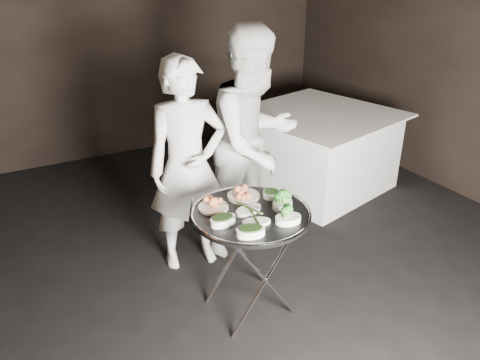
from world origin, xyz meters
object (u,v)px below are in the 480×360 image
serving_tray (251,214)px  dining_table (316,150)px  waiter_left (188,167)px  tray_stand (251,258)px  waiter_right (255,142)px

serving_tray → dining_table: bearing=41.2°
waiter_left → dining_table: (1.75, 0.67, -0.42)m
tray_stand → serving_tray: (-0.00, 0.00, 0.34)m
tray_stand → serving_tray: bearing=180.0°
waiter_right → dining_table: 1.42m
dining_table → tray_stand: bearing=-138.8°
serving_tray → dining_table: 2.19m
tray_stand → waiter_right: size_ratio=0.41×
tray_stand → serving_tray: serving_tray is taller
dining_table → waiter_left: bearing=-159.2°
waiter_left → dining_table: 1.92m
waiter_left → waiter_right: size_ratio=0.90×
dining_table → serving_tray: bearing=-138.8°
serving_tray → waiter_left: bearing=99.1°
serving_tray → waiter_right: size_ratio=0.42×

